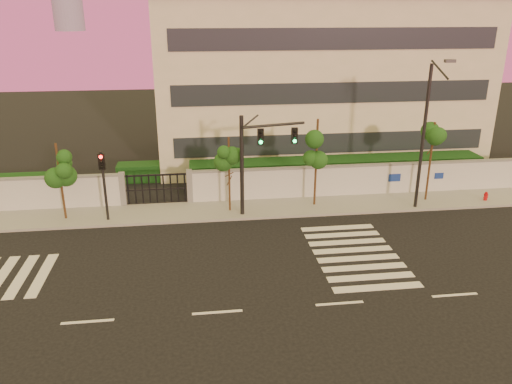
% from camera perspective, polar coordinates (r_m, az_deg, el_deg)
% --- Properties ---
extents(ground, '(120.00, 120.00, 0.00)m').
position_cam_1_polar(ground, '(20.43, -4.44, -13.56)').
color(ground, black).
rests_on(ground, ground).
extents(sidewalk, '(60.00, 3.00, 0.15)m').
position_cam_1_polar(sidewalk, '(29.71, -5.55, -2.17)').
color(sidewalk, gray).
rests_on(sidewalk, ground).
extents(perimeter_wall, '(60.00, 0.36, 2.20)m').
position_cam_1_polar(perimeter_wall, '(30.76, -5.52, 0.61)').
color(perimeter_wall, silver).
rests_on(perimeter_wall, ground).
extents(hedge_row, '(41.00, 4.25, 1.80)m').
position_cam_1_polar(hedge_row, '(33.47, -3.87, 1.84)').
color(hedge_row, '#103716').
rests_on(hedge_row, ground).
extents(institutional_building, '(24.40, 12.40, 12.25)m').
position_cam_1_polar(institutional_building, '(40.48, 6.68, 12.72)').
color(institutional_building, beige).
rests_on(institutional_building, ground).
extents(road_markings, '(57.00, 7.62, 0.02)m').
position_cam_1_polar(road_markings, '(23.65, -8.82, -8.66)').
color(road_markings, silver).
rests_on(road_markings, ground).
extents(street_tree_c, '(1.53, 1.22, 4.53)m').
position_cam_1_polar(street_tree_c, '(29.38, -21.60, 2.96)').
color(street_tree_c, '#382314').
rests_on(street_tree_c, ground).
extents(street_tree_d, '(1.45, 1.15, 4.57)m').
position_cam_1_polar(street_tree_d, '(28.51, -3.07, 3.94)').
color(street_tree_d, '#382314').
rests_on(street_tree_d, ground).
extents(street_tree_e, '(1.61, 1.28, 5.41)m').
position_cam_1_polar(street_tree_e, '(29.43, 7.01, 5.57)').
color(street_tree_e, '#382314').
rests_on(street_tree_e, ground).
extents(street_tree_f, '(1.55, 1.24, 5.04)m').
position_cam_1_polar(street_tree_f, '(31.89, 19.52, 5.20)').
color(street_tree_f, '#382314').
rests_on(street_tree_f, ground).
extents(traffic_signal_main, '(3.70, 0.94, 5.90)m').
position_cam_1_polar(traffic_signal_main, '(27.88, -0.11, 4.37)').
color(traffic_signal_main, black).
rests_on(traffic_signal_main, ground).
extents(traffic_signal_secondary, '(0.32, 0.33, 4.13)m').
position_cam_1_polar(traffic_signal_secondary, '(28.57, -17.03, 1.54)').
color(traffic_signal_secondary, black).
rests_on(traffic_signal_secondary, ground).
extents(streetlight_east, '(0.53, 2.15, 8.94)m').
position_cam_1_polar(streetlight_east, '(30.01, 18.80, 6.61)').
color(streetlight_east, black).
rests_on(streetlight_east, ground).
extents(fire_hydrant, '(0.27, 0.26, 0.70)m').
position_cam_1_polar(fire_hydrant, '(34.09, 24.77, -0.53)').
color(fire_hydrant, '#AA0B10').
rests_on(fire_hydrant, ground).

